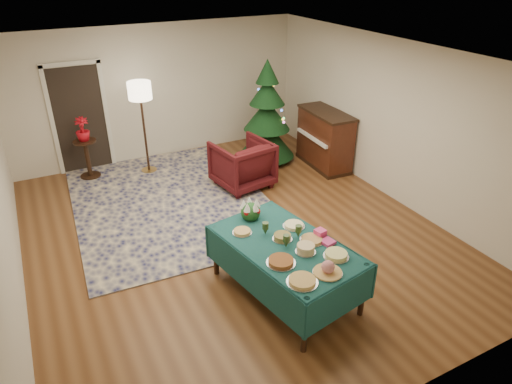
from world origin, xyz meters
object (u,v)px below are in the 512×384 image
armchair (242,162)px  piano (325,140)px  gift_box (320,233)px  potted_plant (83,134)px  buffet_table (285,254)px  floor_lamp (140,96)px  side_table (88,160)px  christmas_tree (267,117)px

armchair → piano: 1.88m
gift_box → potted_plant: potted_plant is taller
buffet_table → gift_box: gift_box is taller
gift_box → potted_plant: (-2.08, 4.73, 0.09)m
gift_box → floor_lamp: 4.64m
floor_lamp → side_table: 1.61m
potted_plant → piano: 4.65m
armchair → christmas_tree: christmas_tree is taller
potted_plant → christmas_tree: bearing=-13.8°
side_table → christmas_tree: bearing=-13.8°
buffet_table → christmas_tree: christmas_tree is taller
gift_box → side_table: bearing=113.8°
piano → floor_lamp: bearing=157.1°
buffet_table → potted_plant: size_ratio=4.67×
side_table → potted_plant: size_ratio=1.69×
side_table → christmas_tree: size_ratio=0.36×
gift_box → side_table: (-2.08, 4.73, -0.43)m
armchair → buffet_table: bearing=65.4°
potted_plant → piano: size_ratio=0.33×
floor_lamp → piano: floor_lamp is taller
buffet_table → floor_lamp: size_ratio=1.17×
buffet_table → gift_box: 0.51m
gift_box → floor_lamp: bearing=102.5°
armchair → floor_lamp: floor_lamp is taller
christmas_tree → piano: (0.90, -0.78, -0.38)m
floor_lamp → potted_plant: (-1.09, 0.25, -0.64)m
buffet_table → christmas_tree: size_ratio=1.00×
buffet_table → potted_plant: potted_plant is taller
side_table → potted_plant: bearing=-63.4°
buffet_table → potted_plant: bearing=109.1°
gift_box → christmas_tree: size_ratio=0.06×
armchair → floor_lamp: 2.26m
buffet_table → side_table: 4.95m
christmas_tree → piano: christmas_tree is taller
floor_lamp → piano: bearing=-22.9°
gift_box → potted_plant: 5.17m
armchair → side_table: 3.00m
armchair → potted_plant: (-2.47, 1.70, 0.40)m
piano → christmas_tree: bearing=139.0°
side_table → piano: (4.34, -1.63, 0.19)m
floor_lamp → side_table: (-1.09, 0.25, -1.15)m
armchair → side_table: size_ratio=1.28×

